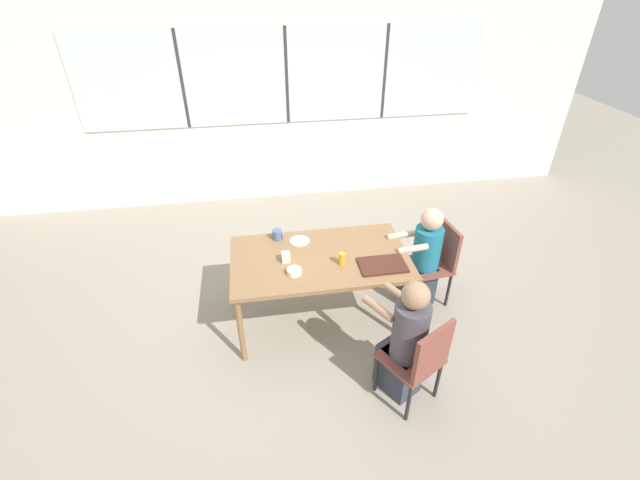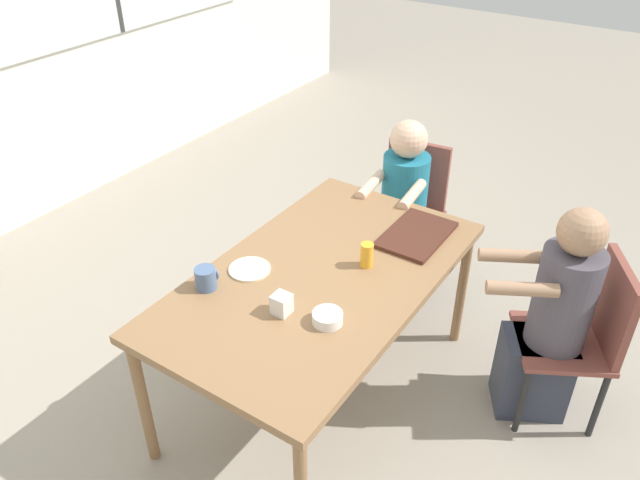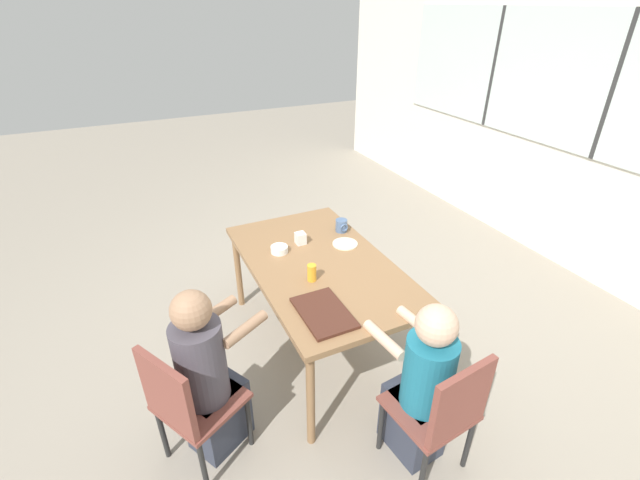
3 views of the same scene
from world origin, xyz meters
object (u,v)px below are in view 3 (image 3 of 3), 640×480
object	(u,v)px
person_woman_green_shirt	(208,379)
person_man_blue_shirt	(421,388)
chair_for_man_blue_shirt	(444,409)
milk_carton_small	(300,238)
bowl_white_shallow	(279,249)
coffee_mug	(342,226)
chair_for_woman_green_shirt	(185,401)
juice_glass	(312,273)

from	to	relation	value
person_woman_green_shirt	person_man_blue_shirt	distance (m)	1.16
chair_for_man_blue_shirt	person_woman_green_shirt	world-z (taller)	person_woman_green_shirt
person_man_blue_shirt	milk_carton_small	world-z (taller)	person_man_blue_shirt
bowl_white_shallow	coffee_mug	bearing A→B (deg)	99.58
chair_for_man_blue_shirt	milk_carton_small	xyz separation A→B (m)	(-1.50, -0.15, 0.28)
chair_for_woman_green_shirt	milk_carton_small	distance (m)	1.39
chair_for_woman_green_shirt	chair_for_man_blue_shirt	bearing A→B (deg)	33.70
person_woman_green_shirt	juice_glass	distance (m)	0.89
person_woman_green_shirt	bowl_white_shallow	size ratio (longest dim) A/B	9.05
chair_for_woman_green_shirt	juice_glass	xyz separation A→B (m)	(-0.41, 0.91, 0.29)
juice_glass	person_woman_green_shirt	bearing A→B (deg)	-66.57
person_woman_green_shirt	milk_carton_small	size ratio (longest dim) A/B	12.71
coffee_mug	juice_glass	xyz separation A→B (m)	(0.52, -0.49, 0.01)
chair_for_woman_green_shirt	bowl_white_shallow	world-z (taller)	chair_for_woman_green_shirt
bowl_white_shallow	chair_for_woman_green_shirt	bearing A→B (deg)	-45.44
chair_for_man_blue_shirt	bowl_white_shallow	xyz separation A→B (m)	(-1.45, -0.34, 0.26)
chair_for_woman_green_shirt	person_man_blue_shirt	size ratio (longest dim) A/B	0.80
person_man_blue_shirt	milk_carton_small	size ratio (longest dim) A/B	12.09
coffee_mug	milk_carton_small	size ratio (longest dim) A/B	1.11
chair_for_woman_green_shirt	juice_glass	world-z (taller)	juice_glass
chair_for_woman_green_shirt	milk_carton_small	bearing A→B (deg)	101.62
person_woman_green_shirt	juice_glass	xyz separation A→B (m)	(-0.34, 0.77, 0.28)
chair_for_woman_green_shirt	bowl_white_shallow	bearing A→B (deg)	105.62
person_man_blue_shirt	juice_glass	xyz separation A→B (m)	(-0.86, -0.25, 0.30)
person_man_blue_shirt	chair_for_man_blue_shirt	bearing A→B (deg)	-90.00
person_woman_green_shirt	person_man_blue_shirt	xyz separation A→B (m)	(0.53, 1.03, -0.03)
chair_for_man_blue_shirt	juice_glass	bearing A→B (deg)	98.48
person_woman_green_shirt	coffee_mug	xyz separation A→B (m)	(-0.85, 1.26, 0.27)
chair_for_woman_green_shirt	person_woman_green_shirt	size ratio (longest dim) A/B	0.76
coffee_mug	milk_carton_small	xyz separation A→B (m)	(0.04, -0.37, -0.00)
chair_for_man_blue_shirt	juice_glass	world-z (taller)	juice_glass
chair_for_man_blue_shirt	person_man_blue_shirt	bearing A→B (deg)	90.00
juice_glass	bowl_white_shallow	size ratio (longest dim) A/B	0.94
chair_for_woman_green_shirt	chair_for_man_blue_shirt	distance (m)	1.33
bowl_white_shallow	juice_glass	bearing A→B (deg)	8.79
coffee_mug	bowl_white_shallow	size ratio (longest dim) A/B	0.79
person_woman_green_shirt	bowl_white_shallow	bearing A→B (deg)	108.01
chair_for_woman_green_shirt	juice_glass	bearing A→B (deg)	85.37
chair_for_woman_green_shirt	person_woman_green_shirt	bearing A→B (deg)	90.00
chair_for_man_blue_shirt	coffee_mug	bearing A→B (deg)	75.61
chair_for_man_blue_shirt	milk_carton_small	distance (m)	1.53
milk_carton_small	bowl_white_shallow	size ratio (longest dim) A/B	0.71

